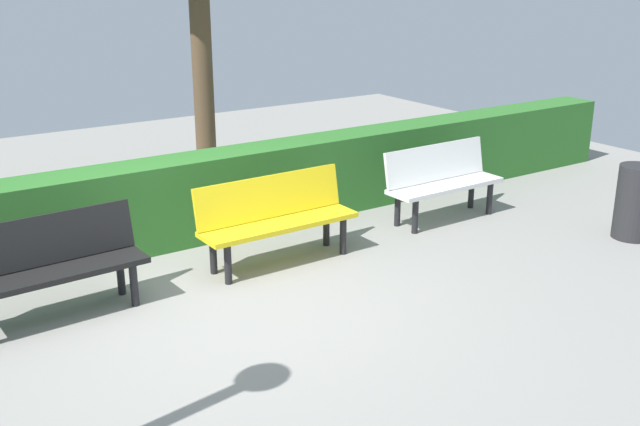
% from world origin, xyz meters
% --- Properties ---
extents(ground_plane, '(16.00, 16.00, 0.00)m').
position_xyz_m(ground_plane, '(0.00, 0.00, 0.00)').
color(ground_plane, gray).
extents(bench_white, '(1.48, 0.48, 0.86)m').
position_xyz_m(bench_white, '(-3.17, -0.70, 0.48)').
color(bench_white, white).
rests_on(bench_white, ground_plane).
extents(bench_yellow, '(1.64, 0.48, 0.86)m').
position_xyz_m(bench_yellow, '(-0.89, -0.62, 0.48)').
color(bench_yellow, yellow).
rests_on(bench_yellow, ground_plane).
extents(bench_black, '(1.53, 0.53, 0.86)m').
position_xyz_m(bench_black, '(1.28, -0.62, 0.48)').
color(bench_black, black).
rests_on(bench_black, ground_plane).
extents(hedge_row, '(11.75, 0.52, 0.91)m').
position_xyz_m(hedge_row, '(-0.97, -1.67, 0.46)').
color(hedge_row, '#2D6B28').
rests_on(hedge_row, ground_plane).
extents(trash_bin, '(0.42, 0.42, 0.81)m').
position_xyz_m(trash_bin, '(-4.46, 0.96, 0.41)').
color(trash_bin, '#262628').
rests_on(trash_bin, ground_plane).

